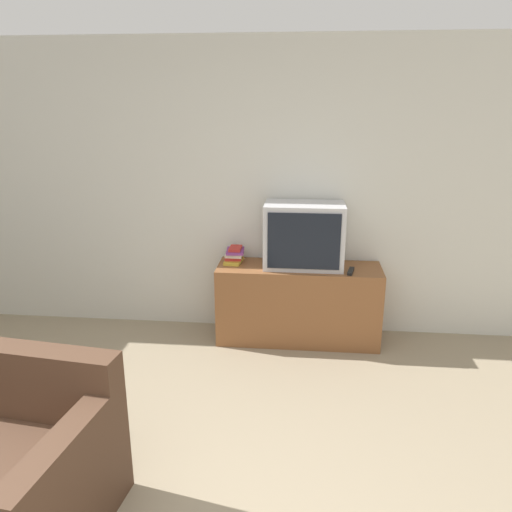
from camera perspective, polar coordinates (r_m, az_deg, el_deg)
The scene contains 5 objects.
wall_back at distance 4.54m, azimuth -5.03°, elevation 7.51°, with size 9.00×0.06×2.60m.
tv_stand at distance 4.47m, azimuth 4.85°, elevation -5.42°, with size 1.42×0.45×0.69m.
television at distance 4.29m, azimuth 5.50°, elevation 2.37°, with size 0.68×0.40×0.55m.
book_stack at distance 4.43m, azimuth -2.49°, elevation 0.12°, with size 0.18×0.23×0.14m.
remote_on_stand at distance 4.26m, azimuth 10.78°, elevation -1.71°, with size 0.07×0.18×0.02m.
Camera 1 is at (0.84, -1.37, 2.07)m, focal length 35.00 mm.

